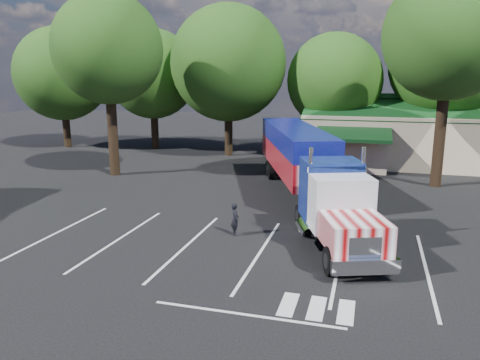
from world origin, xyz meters
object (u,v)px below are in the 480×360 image
(woman, at_px, (235,219))
(bicycle, at_px, (337,189))
(silver_sedan, at_px, (434,162))
(semi_truck, at_px, (303,161))

(woman, relative_size, bicycle, 0.99)
(silver_sedan, bearing_deg, semi_truck, 157.76)
(semi_truck, relative_size, bicycle, 12.92)
(semi_truck, relative_size, woman, 13.06)
(semi_truck, bearing_deg, woman, -127.74)
(bicycle, bearing_deg, semi_truck, -126.90)
(woman, distance_m, bicycle, 9.42)
(woman, bearing_deg, silver_sedan, -60.73)
(semi_truck, height_order, silver_sedan, semi_truck)
(semi_truck, distance_m, woman, 7.07)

